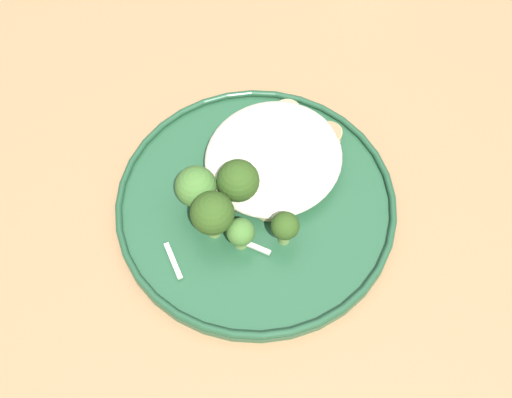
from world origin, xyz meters
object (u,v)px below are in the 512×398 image
object	(u,v)px
seared_scallop_center_golden	(307,164)
broccoli_floret_front_edge	(285,227)
seared_scallop_half_hidden	(329,135)
broccoli_floret_left_leaning	(212,214)
seared_scallop_left_edge	(269,205)
broccoli_floret_right_tilted	(238,181)
dinner_plate	(256,204)
broccoli_floret_beside_noodles	(196,187)
broccoli_floret_center_pile	(241,233)
seared_scallop_tiny_bay	(290,186)
seared_scallop_on_noodles	(287,112)
seared_scallop_rear_pale	(249,140)

from	to	relation	value
seared_scallop_center_golden	broccoli_floret_front_edge	xyz separation A→B (m)	(-0.08, -0.04, 0.02)
seared_scallop_half_hidden	broccoli_floret_left_leaning	size ratio (longest dim) A/B	0.43
seared_scallop_left_edge	broccoli_floret_right_tilted	bearing A→B (deg)	112.02
seared_scallop_half_hidden	broccoli_floret_right_tilted	size ratio (longest dim) A/B	0.45
dinner_plate	seared_scallop_left_edge	size ratio (longest dim) A/B	9.15
broccoli_floret_left_leaning	broccoli_floret_beside_noodles	world-z (taller)	broccoli_floret_left_leaning
seared_scallop_center_golden	broccoli_floret_center_pile	xyz separation A→B (m)	(-0.11, -0.01, 0.01)
seared_scallop_center_golden	dinner_plate	bearing A→B (deg)	169.76
broccoli_floret_right_tilted	broccoli_floret_beside_noodles	world-z (taller)	broccoli_floret_right_tilted
seared_scallop_tiny_bay	seared_scallop_on_noodles	xyz separation A→B (m)	(0.07, 0.06, 0.00)
seared_scallop_tiny_bay	seared_scallop_left_edge	world-z (taller)	seared_scallop_tiny_bay
broccoli_floret_right_tilted	broccoli_floret_center_pile	bearing A→B (deg)	-133.93
seared_scallop_left_edge	seared_scallop_on_noodles	bearing A→B (deg)	32.35
seared_scallop_on_noodles	seared_scallop_half_hidden	bearing A→B (deg)	-83.24
broccoli_floret_center_pile	broccoli_floret_front_edge	bearing A→B (deg)	-41.78
dinner_plate	seared_scallop_on_noodles	world-z (taller)	seared_scallop_on_noodles
seared_scallop_on_noodles	seared_scallop_half_hidden	world-z (taller)	seared_scallop_half_hidden
dinner_plate	seared_scallop_on_noodles	distance (m)	0.12
seared_scallop_rear_pale	broccoli_floret_front_edge	size ratio (longest dim) A/B	0.50
dinner_plate	seared_scallop_rear_pale	world-z (taller)	seared_scallop_rear_pale
dinner_plate	seared_scallop_rear_pale	xyz separation A→B (m)	(0.05, 0.05, 0.01)
seared_scallop_half_hidden	broccoli_floret_front_edge	bearing A→B (deg)	-160.18
seared_scallop_center_golden	seared_scallop_half_hidden	world-z (taller)	same
broccoli_floret_left_leaning	broccoli_floret_beside_noodles	xyz separation A→B (m)	(0.01, 0.03, -0.00)
seared_scallop_on_noodles	broccoli_floret_right_tilted	xyz separation A→B (m)	(-0.11, -0.03, 0.03)
broccoli_floret_center_pile	seared_scallop_half_hidden	bearing A→B (deg)	5.59
broccoli_floret_left_leaning	seared_scallop_half_hidden	bearing A→B (deg)	-4.80
seared_scallop_on_noodles	broccoli_floret_front_edge	bearing A→B (deg)	-139.63
broccoli_floret_front_edge	seared_scallop_center_golden	bearing A→B (deg)	25.48
seared_scallop_left_edge	broccoli_floret_left_leaning	world-z (taller)	broccoli_floret_left_leaning
seared_scallop_rear_pale	broccoli_floret_left_leaning	xyz separation A→B (m)	(-0.10, -0.05, 0.03)
seared_scallop_center_golden	broccoli_floret_front_edge	bearing A→B (deg)	-154.52
seared_scallop_left_edge	broccoli_floret_front_edge	distance (m)	0.04
broccoli_floret_front_edge	broccoli_floret_right_tilted	xyz separation A→B (m)	(0.00, 0.07, 0.01)
seared_scallop_center_golden	broccoli_floret_right_tilted	world-z (taller)	broccoli_floret_right_tilted
seared_scallop_left_edge	seared_scallop_half_hidden	size ratio (longest dim) A/B	1.17
seared_scallop_left_edge	broccoli_floret_center_pile	world-z (taller)	broccoli_floret_center_pile
seared_scallop_rear_pale	broccoli_floret_beside_noodles	size ratio (longest dim) A/B	0.40
seared_scallop_center_golden	seared_scallop_left_edge	bearing A→B (deg)	-177.64
seared_scallop_rear_pale	broccoli_floret_left_leaning	world-z (taller)	broccoli_floret_left_leaning
seared_scallop_center_golden	broccoli_floret_beside_noodles	bearing A→B (deg)	153.01
seared_scallop_half_hidden	broccoli_floret_left_leaning	distance (m)	0.17
broccoli_floret_center_pile	broccoli_floret_left_leaning	size ratio (longest dim) A/B	0.65
seared_scallop_center_golden	seared_scallop_rear_pale	world-z (taller)	same
broccoli_floret_right_tilted	seared_scallop_tiny_bay	bearing A→B (deg)	-35.32
seared_scallop_left_edge	broccoli_floret_beside_noodles	bearing A→B (deg)	127.90
dinner_plate	seared_scallop_half_hidden	distance (m)	0.11
seared_scallop_rear_pale	seared_scallop_half_hidden	distance (m)	0.09
seared_scallop_tiny_bay	broccoli_floret_beside_noodles	distance (m)	0.10
seared_scallop_on_noodles	seared_scallop_center_golden	bearing A→B (deg)	-121.58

